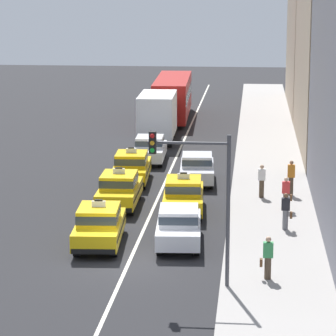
% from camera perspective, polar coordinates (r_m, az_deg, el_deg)
% --- Properties ---
extents(ground_plane, '(160.00, 160.00, 0.00)m').
position_cam_1_polar(ground_plane, '(34.22, -2.56, -6.14)').
color(ground_plane, '#232326').
extents(lane_stripe_left_right, '(0.14, 80.00, 0.01)m').
position_cam_1_polar(lane_stripe_left_right, '(53.47, 0.44, 0.48)').
color(lane_stripe_left_right, silver).
rests_on(lane_stripe_left_right, ground).
extents(sidewalk_curb, '(4.00, 90.00, 0.15)m').
position_cam_1_polar(sidewalk_curb, '(48.37, 6.53, -0.73)').
color(sidewalk_curb, '#9E9993').
rests_on(sidewalk_curb, ground).
extents(taxi_left_nearest, '(2.08, 4.66, 1.96)m').
position_cam_1_polar(taxi_left_nearest, '(36.33, -4.43, -3.64)').
color(taxi_left_nearest, black).
rests_on(taxi_left_nearest, ground).
extents(taxi_left_second, '(1.91, 4.60, 1.96)m').
position_cam_1_polar(taxi_left_second, '(42.40, -3.14, -1.36)').
color(taxi_left_second, black).
rests_on(taxi_left_second, ground).
extents(taxi_left_third, '(2.01, 4.64, 1.96)m').
position_cam_1_polar(taxi_left_third, '(47.43, -2.35, 0.07)').
color(taxi_left_third, black).
rests_on(taxi_left_third, ground).
extents(sedan_left_fourth, '(1.90, 4.36, 1.58)m').
position_cam_1_polar(sedan_left_fourth, '(52.82, -1.17, 1.27)').
color(sedan_left_fourth, black).
rests_on(sedan_left_fourth, ground).
extents(box_truck_left_fifth, '(2.44, 7.02, 3.27)m').
position_cam_1_polar(box_truck_left_fifth, '(59.87, -0.63, 3.44)').
color(box_truck_left_fifth, black).
rests_on(box_truck_left_fifth, ground).
extents(bus_left_sixth, '(2.89, 11.28, 3.22)m').
position_cam_1_polar(bus_left_sixth, '(69.51, 0.31, 4.65)').
color(bus_left_sixth, black).
rests_on(bus_left_sixth, ground).
extents(sedan_right_nearest, '(2.02, 4.40, 1.58)m').
position_cam_1_polar(sedan_right_nearest, '(36.29, 0.70, -3.67)').
color(sedan_right_nearest, black).
rests_on(sedan_right_nearest, ground).
extents(taxi_right_second, '(2.04, 4.65, 1.96)m').
position_cam_1_polar(taxi_right_second, '(41.24, 1.00, -1.72)').
color(taxi_right_second, black).
rests_on(taxi_right_second, ground).
extents(sedan_right_third, '(2.01, 4.39, 1.58)m').
position_cam_1_polar(sedan_right_third, '(47.40, 1.87, 0.03)').
color(sedan_right_third, black).
rests_on(sedan_right_third, ground).
extents(pedestrian_near_crosswalk, '(0.47, 0.24, 1.59)m').
position_cam_1_polar(pedestrian_near_crosswalk, '(38.34, 7.56, -2.77)').
color(pedestrian_near_crosswalk, slate).
rests_on(pedestrian_near_crosswalk, sidewalk_curb).
extents(pedestrian_mid_block, '(0.47, 0.24, 1.57)m').
position_cam_1_polar(pedestrian_mid_block, '(32.00, 6.40, -5.74)').
color(pedestrian_mid_block, '#473828').
rests_on(pedestrian_mid_block, sidewalk_curb).
extents(pedestrian_by_storefront, '(0.36, 0.24, 1.64)m').
position_cam_1_polar(pedestrian_by_storefront, '(43.84, 6.02, -0.83)').
color(pedestrian_by_storefront, '#473828').
rests_on(pedestrian_by_storefront, sidewalk_curb).
extents(pedestrian_trailing, '(0.47, 0.24, 1.76)m').
position_cam_1_polar(pedestrian_trailing, '(44.43, 7.88, -0.63)').
color(pedestrian_trailing, '#473828').
rests_on(pedestrian_trailing, sidewalk_curb).
extents(pedestrian_far_corner, '(0.47, 0.24, 1.59)m').
position_cam_1_polar(pedestrian_far_corner, '(41.46, 7.57, -1.66)').
color(pedestrian_far_corner, '#473828').
rests_on(pedestrian_far_corner, sidewalk_curb).
extents(traffic_light_pole, '(2.87, 0.33, 5.58)m').
position_cam_1_polar(traffic_light_pole, '(30.42, 2.08, -0.96)').
color(traffic_light_pole, '#47474C').
rests_on(traffic_light_pole, ground).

